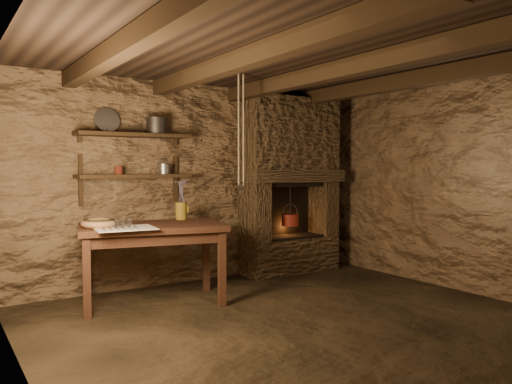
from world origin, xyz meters
TOP-DOWN VIEW (x-y plane):
  - floor at (0.00, 0.00)m, footprint 4.50×4.50m
  - back_wall at (0.00, 2.00)m, footprint 4.50×0.04m
  - left_wall at (-2.25, 0.00)m, footprint 0.04×4.00m
  - right_wall at (2.25, 0.00)m, footprint 0.04×4.00m
  - ceiling at (0.00, 0.00)m, footprint 4.50×4.00m
  - beam_far_left at (-1.50, 0.00)m, footprint 0.14×3.95m
  - beam_mid_left at (-0.50, 0.00)m, footprint 0.14×3.95m
  - beam_mid_right at (0.50, 0.00)m, footprint 0.14×3.95m
  - beam_far_right at (1.50, 0.00)m, footprint 0.14×3.95m
  - shelf_lower at (-0.85, 1.84)m, footprint 1.25×0.30m
  - shelf_upper at (-0.85, 1.84)m, footprint 1.25×0.30m
  - hearth at (1.25, 1.77)m, footprint 1.43×0.51m
  - work_table at (-0.86, 1.31)m, footprint 1.59×1.14m
  - linen_cloth at (-1.21, 1.10)m, footprint 0.60×0.51m
  - pewter_cutlery_row at (-1.21, 1.08)m, footprint 0.48×0.24m
  - drinking_glasses at (-1.20, 1.20)m, footprint 0.18×0.05m
  - stoneware_jug at (-0.42, 1.56)m, footprint 0.14×0.14m
  - wooden_bowl at (-1.40, 1.31)m, footprint 0.35×0.35m
  - iron_stockpot at (-0.59, 1.84)m, footprint 0.29×0.29m
  - tin_pan at (-1.12, 1.94)m, footprint 0.28×0.12m
  - small_kettle at (-0.50, 1.84)m, footprint 0.18×0.14m
  - rusty_tin at (-1.03, 1.84)m, footprint 0.10×0.10m
  - red_pot at (1.22, 1.72)m, footprint 0.29×0.29m
  - hanging_ropes at (0.05, 1.05)m, footprint 0.08×0.08m

SIDE VIEW (x-z plane):
  - floor at x=0.00m, z-range 0.00..0.00m
  - work_table at x=-0.86m, z-range 0.03..0.85m
  - red_pot at x=1.22m, z-range 0.44..0.98m
  - linen_cloth at x=-1.21m, z-range 0.82..0.83m
  - pewter_cutlery_row at x=-1.21m, z-range 0.83..0.84m
  - wooden_bowl at x=-1.40m, z-range 0.80..0.92m
  - drinking_glasses at x=-1.20m, z-range 0.83..0.90m
  - stoneware_jug at x=-0.42m, z-range 0.79..1.22m
  - back_wall at x=0.00m, z-range 0.00..2.40m
  - left_wall at x=-2.25m, z-range 0.00..2.40m
  - right_wall at x=2.25m, z-range 0.00..2.40m
  - hearth at x=1.25m, z-range 0.08..2.38m
  - shelf_lower at x=-0.85m, z-range 1.28..1.32m
  - rusty_tin at x=-1.03m, z-range 1.32..1.41m
  - small_kettle at x=-0.50m, z-range 1.29..1.47m
  - shelf_upper at x=-0.85m, z-range 1.73..1.77m
  - hanging_ropes at x=0.05m, z-range 1.20..2.40m
  - iron_stockpot at x=-0.59m, z-range 1.77..1.94m
  - tin_pan at x=-1.12m, z-range 1.77..2.05m
  - beam_far_left at x=-1.50m, z-range 2.23..2.39m
  - beam_mid_left at x=-0.50m, z-range 2.23..2.39m
  - beam_mid_right at x=0.50m, z-range 2.23..2.39m
  - beam_far_right at x=1.50m, z-range 2.23..2.39m
  - ceiling at x=0.00m, z-range 2.38..2.42m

